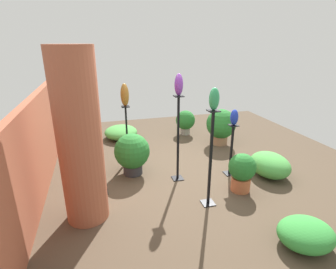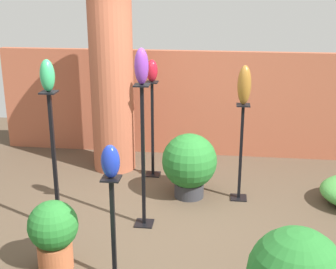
% 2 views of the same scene
% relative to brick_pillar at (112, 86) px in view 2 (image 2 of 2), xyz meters
% --- Properties ---
extents(ground_plane, '(8.00, 8.00, 0.00)m').
position_rel_brick_pillar_xyz_m(ground_plane, '(0.87, -1.70, -1.21)').
color(ground_plane, '#4C3D2D').
extents(brick_wall_back, '(5.60, 0.12, 1.61)m').
position_rel_brick_pillar_xyz_m(brick_wall_back, '(0.87, 0.75, -0.41)').
color(brick_wall_back, '#9E5138').
rests_on(brick_wall_back, ground).
extents(brick_pillar, '(0.60, 0.60, 2.43)m').
position_rel_brick_pillar_xyz_m(brick_pillar, '(0.00, 0.00, 0.00)').
color(brick_pillar, '#9E5138').
rests_on(brick_pillar, ground).
extents(pedestal_bronze, '(0.20, 0.20, 1.21)m').
position_rel_brick_pillar_xyz_m(pedestal_bronze, '(1.77, -0.82, -0.66)').
color(pedestal_bronze, black).
rests_on(pedestal_bronze, ground).
extents(pedestal_ruby, '(0.20, 0.20, 1.33)m').
position_rel_brick_pillar_xyz_m(pedestal_ruby, '(0.59, -0.21, -0.60)').
color(pedestal_ruby, black).
rests_on(pedestal_ruby, ground).
extents(pedestal_violet, '(0.20, 0.20, 1.59)m').
position_rel_brick_pillar_xyz_m(pedestal_violet, '(0.71, -1.61, -0.48)').
color(pedestal_violet, black).
rests_on(pedestal_violet, ground).
extents(pedestal_cobalt, '(0.20, 0.20, 1.00)m').
position_rel_brick_pillar_xyz_m(pedestal_cobalt, '(0.62, -2.66, -0.76)').
color(pedestal_cobalt, black).
rests_on(pedestal_cobalt, ground).
extents(pedestal_jade, '(0.20, 0.20, 1.54)m').
position_rel_brick_pillar_xyz_m(pedestal_jade, '(-0.19, -1.84, -0.50)').
color(pedestal_jade, black).
rests_on(pedestal_jade, ground).
extents(art_vase_bronze, '(0.16, 0.17, 0.46)m').
position_rel_brick_pillar_xyz_m(art_vase_bronze, '(1.77, -0.82, 0.23)').
color(art_vase_bronze, brown).
rests_on(art_vase_bronze, pedestal_bronze).
extents(art_vase_ruby, '(0.15, 0.15, 0.29)m').
position_rel_brick_pillar_xyz_m(art_vase_ruby, '(0.59, -0.21, 0.26)').
color(art_vase_ruby, maroon).
rests_on(art_vase_ruby, pedestal_ruby).
extents(art_vase_violet, '(0.14, 0.15, 0.37)m').
position_rel_brick_pillar_xyz_m(art_vase_violet, '(0.71, -1.61, 0.56)').
color(art_vase_violet, '#6B2D8C').
rests_on(art_vase_violet, pedestal_violet).
extents(art_vase_cobalt, '(0.16, 0.14, 0.29)m').
position_rel_brick_pillar_xyz_m(art_vase_cobalt, '(0.62, -2.66, -0.06)').
color(art_vase_cobalt, '#192D9E').
rests_on(art_vase_cobalt, pedestal_cobalt).
extents(art_vase_jade, '(0.15, 0.15, 0.32)m').
position_rel_brick_pillar_xyz_m(art_vase_jade, '(-0.19, -1.84, 0.49)').
color(art_vase_jade, '#2D9356').
rests_on(art_vase_jade, pedestal_jade).
extents(potted_plant_front_left, '(0.68, 0.68, 0.82)m').
position_rel_brick_pillar_xyz_m(potted_plant_front_left, '(1.15, -0.83, -0.77)').
color(potted_plant_front_left, '#2D2D33').
rests_on(potted_plant_front_left, ground).
extents(potted_plant_back_center, '(0.47, 0.47, 0.68)m').
position_rel_brick_pillar_xyz_m(potted_plant_back_center, '(0.03, -2.54, -0.83)').
color(potted_plant_back_center, '#B25B38').
rests_on(potted_plant_back_center, ground).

